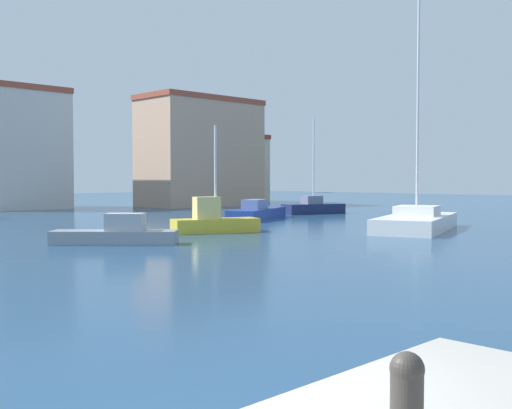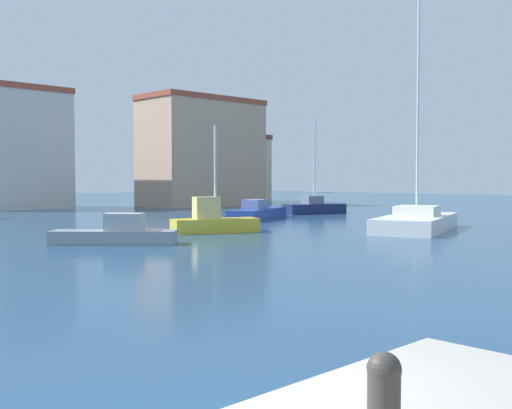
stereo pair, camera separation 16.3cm
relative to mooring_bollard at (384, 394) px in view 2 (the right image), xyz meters
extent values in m
plane|color=navy|center=(14.92, 21.73, -1.36)|extent=(160.00, 160.00, 0.00)
cylinder|color=#38332D|center=(0.00, 0.00, -0.08)|extent=(0.21, 0.21, 0.48)
sphere|color=#38332D|center=(0.00, 0.00, 0.16)|extent=(0.22, 0.22, 0.22)
cube|color=gold|center=(16.87, 21.41, -1.01)|extent=(4.53, 2.89, 0.70)
cube|color=#DFCD77|center=(16.43, 21.58, -0.11)|extent=(1.46, 1.24, 1.10)
cylinder|color=silver|center=(16.87, 21.41, 1.67)|extent=(0.12, 0.12, 4.66)
cube|color=white|center=(25.24, 15.06, -0.97)|extent=(8.99, 5.70, 0.76)
cube|color=silver|center=(25.33, 15.09, -0.34)|extent=(2.87, 2.73, 0.51)
cylinder|color=silver|center=(25.24, 15.06, 5.40)|extent=(0.12, 0.12, 11.98)
cube|color=gray|center=(10.31, 20.16, -1.07)|extent=(4.53, 4.55, 0.56)
cube|color=#ADB0B5|center=(10.62, 19.84, -0.44)|extent=(1.79, 1.79, 0.71)
cube|color=#233D93|center=(25.45, 27.11, -1.00)|extent=(7.01, 4.72, 0.71)
cube|color=#6E7DB1|center=(24.98, 26.88, -0.34)|extent=(2.47, 2.00, 0.61)
cube|color=#19234C|center=(33.01, 28.65, -0.98)|extent=(5.10, 3.00, 0.76)
cube|color=slate|center=(32.87, 28.70, -0.29)|extent=(1.63, 1.47, 0.63)
cylinder|color=silver|center=(33.01, 28.65, 2.68)|extent=(0.12, 0.12, 6.55)
cylinder|color=silver|center=(33.84, 28.39, 0.30)|extent=(1.64, 0.58, 0.08)
cube|color=beige|center=(20.15, 52.47, 3.75)|extent=(7.11, 7.65, 10.21)
cube|color=#9E4733|center=(20.15, 52.47, 9.11)|extent=(7.25, 7.81, 0.50)
cube|color=tan|center=(35.66, 45.44, 3.70)|extent=(11.85, 6.03, 10.12)
cube|color=#9E4733|center=(35.66, 45.44, 9.02)|extent=(12.09, 6.15, 0.50)
cube|color=beige|center=(42.44, 50.90, 2.22)|extent=(9.39, 7.70, 7.15)
cube|color=brown|center=(42.44, 50.90, 6.04)|extent=(9.58, 7.86, 0.50)
camera|label=1|loc=(-3.34, -2.06, 1.35)|focal=43.44mm
camera|label=2|loc=(-3.23, -2.17, 1.35)|focal=43.44mm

